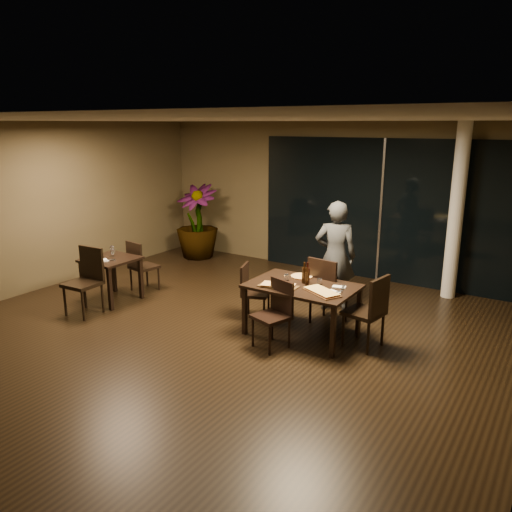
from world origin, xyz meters
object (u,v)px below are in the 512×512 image
object	(u,v)px
chair_main_right	(370,308)
main_table	(302,290)
chair_side_far	(140,264)
diner	(335,256)
side_table	(111,265)
bottle_c	(307,273)
bottle_a	(304,273)
chair_main_near	(276,310)
potted_plant	(197,222)
bottle_b	(307,276)
chair_side_near	(87,277)
chair_main_left	(251,289)
chair_main_far	(326,288)

from	to	relation	value
chair_main_right	main_table	bearing A→B (deg)	-75.15
chair_side_far	diner	bearing A→B (deg)	-153.54
side_table	bottle_c	world-z (taller)	bottle_c
main_table	bottle_a	world-z (taller)	bottle_a
bottle_a	bottle_c	bearing A→B (deg)	35.48
chair_main_near	potted_plant	world-z (taller)	potted_plant
bottle_b	bottle_c	xyz separation A→B (m)	(-0.04, 0.09, 0.02)
chair_main_right	diner	distance (m)	1.52
bottle_c	chair_side_far	bearing A→B (deg)	179.98
chair_main_near	bottle_b	xyz separation A→B (m)	(0.18, 0.56, 0.36)
chair_main_near	chair_side_near	bearing A→B (deg)	-152.17
diner	bottle_a	size ratio (longest dim) A/B	5.78
chair_main_near	bottle_c	world-z (taller)	bottle_c
chair_main_right	bottle_c	world-z (taller)	bottle_c
chair_side_far	bottle_c	bearing A→B (deg)	-171.59
chair_side_far	potted_plant	bearing A→B (deg)	-66.22
potted_plant	chair_main_left	bearing A→B (deg)	-38.18
side_table	chair_main_near	xyz separation A→B (m)	(3.28, -0.03, -0.11)
potted_plant	bottle_b	world-z (taller)	potted_plant
chair_main_far	chair_side_far	xyz separation A→B (m)	(-3.46, -0.42, -0.06)
diner	chair_side_near	bearing A→B (deg)	13.32
bottle_c	chair_main_left	bearing A→B (deg)	179.21
chair_main_left	chair_main_right	distance (m)	1.93
chair_main_left	bottle_a	size ratio (longest dim) A/B	2.79
main_table	side_table	bearing A→B (deg)	-171.63
chair_side_far	potted_plant	world-z (taller)	potted_plant
chair_side_far	bottle_c	distance (m)	3.38
chair_main_left	potted_plant	size ratio (longest dim) A/B	0.53
bottle_a	bottle_c	size ratio (longest dim) A/B	1.02
bottle_b	chair_main_right	bearing A→B (deg)	4.61
diner	bottle_b	bearing A→B (deg)	72.83
chair_main_left	chair_side_near	distance (m)	2.63
diner	bottle_c	distance (m)	1.08
bottle_a	diner	bearing A→B (deg)	90.98
chair_main_left	diner	distance (m)	1.46
bottle_c	bottle_b	bearing A→B (deg)	-65.46
chair_main_right	bottle_a	bearing A→B (deg)	-80.07
chair_main_near	bottle_b	bearing A→B (deg)	90.13
chair_main_left	chair_main_right	xyz separation A→B (m)	(1.92, -0.03, 0.08)
chair_main_far	chair_main_right	distance (m)	0.95
chair_main_right	bottle_c	distance (m)	1.01
chair_side_far	bottle_a	bearing A→B (deg)	-172.04
chair_main_far	bottle_b	bearing A→B (deg)	88.99
main_table	side_table	world-z (taller)	same
chair_main_left	chair_main_right	bearing A→B (deg)	-110.40
chair_main_left	chair_side_far	xyz separation A→B (m)	(-2.39, -0.01, 0.04)
chair_main_right	diner	bearing A→B (deg)	-127.97
diner	bottle_a	distance (m)	1.10
side_table	bottle_b	world-z (taller)	bottle_b
potted_plant	side_table	bearing A→B (deg)	-78.75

